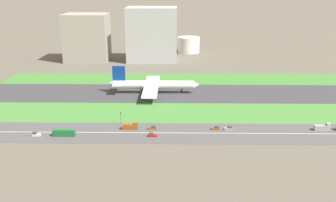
{
  "coord_description": "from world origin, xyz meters",
  "views": [
    {
      "loc": [
        -3.53,
        -255.12,
        77.23
      ],
      "look_at": [
        -6.97,
        -36.5,
        6.0
      ],
      "focal_mm": 39.72,
      "sensor_mm": 36.0,
      "label": 1
    }
  ],
  "objects_px": {
    "car_4": "(152,135)",
    "car_2": "(153,128)",
    "bus_0": "(64,133)",
    "truck_1": "(131,126)",
    "hangar_building": "(152,34)",
    "fuel_tank_west": "(164,45)",
    "fuel_tank_centre": "(189,45)",
    "truck_0": "(322,127)",
    "car_0": "(229,128)",
    "airliner": "(152,85)",
    "car_5": "(36,134)",
    "terminal_building": "(87,37)",
    "car_6": "(216,128)",
    "traffic_light": "(121,117)"
  },
  "relations": [
    {
      "from": "car_4",
      "to": "car_5",
      "type": "xyz_separation_m",
      "value": [
        -60.69,
        0.0,
        0.0
      ]
    },
    {
      "from": "airliner",
      "to": "truck_1",
      "type": "distance_m",
      "value": 68.59
    },
    {
      "from": "truck_0",
      "to": "car_0",
      "type": "xyz_separation_m",
      "value": [
        -50.39,
        0.0,
        -0.75
      ]
    },
    {
      "from": "fuel_tank_west",
      "to": "car_2",
      "type": "bearing_deg",
      "value": -89.96
    },
    {
      "from": "car_4",
      "to": "car_2",
      "type": "distance_m",
      "value": 10.01
    },
    {
      "from": "bus_0",
      "to": "truck_0",
      "type": "bearing_deg",
      "value": -175.83
    },
    {
      "from": "traffic_light",
      "to": "car_6",
      "type": "bearing_deg",
      "value": -8.61
    },
    {
      "from": "airliner",
      "to": "truck_0",
      "type": "xyz_separation_m",
      "value": [
        96.0,
        -68.0,
        -4.56
      ]
    },
    {
      "from": "hangar_building",
      "to": "fuel_tank_centre",
      "type": "height_order",
      "value": "hangar_building"
    },
    {
      "from": "car_4",
      "to": "fuel_tank_west",
      "type": "height_order",
      "value": "fuel_tank_west"
    },
    {
      "from": "truck_1",
      "to": "car_5",
      "type": "bearing_deg",
      "value": -168.33
    },
    {
      "from": "car_5",
      "to": "traffic_light",
      "type": "relative_size",
      "value": 0.61
    },
    {
      "from": "car_4",
      "to": "hangar_building",
      "type": "height_order",
      "value": "hangar_building"
    },
    {
      "from": "truck_0",
      "to": "hangar_building",
      "type": "relative_size",
      "value": 0.16
    },
    {
      "from": "traffic_light",
      "to": "car_0",
      "type": "bearing_deg",
      "value": -7.62
    },
    {
      "from": "car_4",
      "to": "traffic_light",
      "type": "height_order",
      "value": "traffic_light"
    },
    {
      "from": "airliner",
      "to": "terminal_building",
      "type": "distance_m",
      "value": 135.3
    },
    {
      "from": "hangar_building",
      "to": "fuel_tank_centre",
      "type": "bearing_deg",
      "value": 49.63
    },
    {
      "from": "terminal_building",
      "to": "fuel_tank_centre",
      "type": "relative_size",
      "value": 1.9
    },
    {
      "from": "bus_0",
      "to": "hangar_building",
      "type": "height_order",
      "value": "hangar_building"
    },
    {
      "from": "fuel_tank_centre",
      "to": "car_6",
      "type": "bearing_deg",
      "value": -88.36
    },
    {
      "from": "car_0",
      "to": "fuel_tank_centre",
      "type": "height_order",
      "value": "fuel_tank_centre"
    },
    {
      "from": "terminal_building",
      "to": "car_5",
      "type": "bearing_deg",
      "value": -85.59
    },
    {
      "from": "car_2",
      "to": "fuel_tank_centre",
      "type": "bearing_deg",
      "value": 83.0
    },
    {
      "from": "car_4",
      "to": "truck_1",
      "type": "distance_m",
      "value": 15.85
    },
    {
      "from": "bus_0",
      "to": "truck_1",
      "type": "bearing_deg",
      "value": -163.42
    },
    {
      "from": "traffic_light",
      "to": "truck_1",
      "type": "bearing_deg",
      "value": -50.98
    },
    {
      "from": "terminal_building",
      "to": "bus_0",
      "type": "bearing_deg",
      "value": -81.23
    },
    {
      "from": "terminal_building",
      "to": "fuel_tank_west",
      "type": "height_order",
      "value": "terminal_building"
    },
    {
      "from": "car_2",
      "to": "terminal_building",
      "type": "relative_size",
      "value": 0.1
    },
    {
      "from": "car_5",
      "to": "car_2",
      "type": "bearing_deg",
      "value": -170.59
    },
    {
      "from": "car_4",
      "to": "terminal_building",
      "type": "bearing_deg",
      "value": -68.54
    },
    {
      "from": "car_5",
      "to": "terminal_building",
      "type": "height_order",
      "value": "terminal_building"
    },
    {
      "from": "truck_0",
      "to": "bus_0",
      "type": "bearing_deg",
      "value": -175.83
    },
    {
      "from": "traffic_light",
      "to": "hangar_building",
      "type": "height_order",
      "value": "hangar_building"
    },
    {
      "from": "truck_1",
      "to": "hangar_building",
      "type": "bearing_deg",
      "value": 89.51
    },
    {
      "from": "car_4",
      "to": "car_5",
      "type": "relative_size",
      "value": 1.0
    },
    {
      "from": "car_5",
      "to": "truck_1",
      "type": "bearing_deg",
      "value": -168.33
    },
    {
      "from": "car_5",
      "to": "bus_0",
      "type": "height_order",
      "value": "bus_0"
    },
    {
      "from": "airliner",
      "to": "car_4",
      "type": "distance_m",
      "value": 78.31
    },
    {
      "from": "truck_0",
      "to": "car_4",
      "type": "distance_m",
      "value": 91.97
    },
    {
      "from": "car_0",
      "to": "bus_0",
      "type": "bearing_deg",
      "value": -173.44
    },
    {
      "from": "hangar_building",
      "to": "fuel_tank_west",
      "type": "relative_size",
      "value": 2.8
    },
    {
      "from": "traffic_light",
      "to": "terminal_building",
      "type": "bearing_deg",
      "value": 108.06
    },
    {
      "from": "hangar_building",
      "to": "car_6",
      "type": "bearing_deg",
      "value": -76.19
    },
    {
      "from": "car_6",
      "to": "airliner",
      "type": "bearing_deg",
      "value": 119.58
    },
    {
      "from": "car_0",
      "to": "car_4",
      "type": "bearing_deg",
      "value": -166.3
    },
    {
      "from": "terminal_building",
      "to": "fuel_tank_west",
      "type": "xyz_separation_m",
      "value": [
        74.98,
        45.0,
        -14.36
      ]
    },
    {
      "from": "truck_1",
      "to": "fuel_tank_west",
      "type": "xyz_separation_m",
      "value": [
        11.77,
        227.0,
        7.05
      ]
    },
    {
      "from": "car_0",
      "to": "terminal_building",
      "type": "relative_size",
      "value": 0.1
    }
  ]
}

